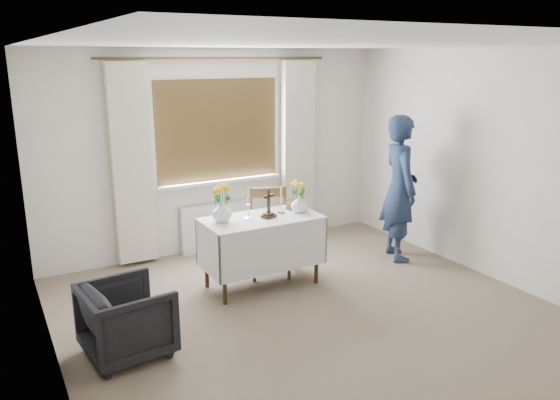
# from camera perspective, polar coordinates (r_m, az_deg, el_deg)

# --- Properties ---
(ground) EXTENTS (5.00, 5.00, 0.00)m
(ground) POSITION_cam_1_polar(r_m,az_deg,el_deg) (5.16, 5.03, -13.04)
(ground) COLOR gray
(ground) RESTS_ON ground
(altar_table) EXTENTS (1.24, 0.64, 0.76)m
(altar_table) POSITION_cam_1_polar(r_m,az_deg,el_deg) (5.85, -1.91, -5.43)
(altar_table) COLOR white
(altar_table) RESTS_ON ground
(wooden_chair) EXTENTS (0.59, 0.59, 0.97)m
(wooden_chair) POSITION_cam_1_polar(r_m,az_deg,el_deg) (6.11, -1.07, -3.47)
(wooden_chair) COLOR #533E1C
(wooden_chair) RESTS_ON ground
(armchair) EXTENTS (0.75, 0.73, 0.62)m
(armchair) POSITION_cam_1_polar(r_m,az_deg,el_deg) (4.75, -15.70, -11.95)
(armchair) COLOR black
(armchair) RESTS_ON ground
(person) EXTENTS (0.61, 0.74, 1.75)m
(person) POSITION_cam_1_polar(r_m,az_deg,el_deg) (6.67, 12.40, 1.21)
(person) COLOR #22304F
(person) RESTS_ON ground
(radiator) EXTENTS (1.10, 0.10, 0.60)m
(radiator) POSITION_cam_1_polar(r_m,az_deg,el_deg) (7.02, -6.02, -2.71)
(radiator) COLOR silver
(radiator) RESTS_ON ground
(wooden_cross) EXTENTS (0.17, 0.15, 0.31)m
(wooden_cross) POSITION_cam_1_polar(r_m,az_deg,el_deg) (5.69, -1.20, -0.35)
(wooden_cross) COLOR black
(wooden_cross) RESTS_ON altar_table
(candlestick_left) EXTENTS (0.11, 0.11, 0.32)m
(candlestick_left) POSITION_cam_1_polar(r_m,az_deg,el_deg) (5.65, -3.35, -0.43)
(candlestick_left) COLOR white
(candlestick_left) RESTS_ON altar_table
(candlestick_right) EXTENTS (0.11, 0.11, 0.30)m
(candlestick_right) POSITION_cam_1_polar(r_m,az_deg,el_deg) (5.83, 0.11, 0.00)
(candlestick_right) COLOR white
(candlestick_right) RESTS_ON altar_table
(flower_vase_left) EXTENTS (0.27, 0.27, 0.21)m
(flower_vase_left) POSITION_cam_1_polar(r_m,az_deg,el_deg) (5.59, -6.10, -1.21)
(flower_vase_left) COLOR white
(flower_vase_left) RESTS_ON altar_table
(flower_vase_right) EXTENTS (0.22, 0.22, 0.19)m
(flower_vase_right) POSITION_cam_1_polar(r_m,az_deg,el_deg) (5.90, 2.01, -0.40)
(flower_vase_right) COLOR white
(flower_vase_right) RESTS_ON altar_table
(wicker_basket) EXTENTS (0.28, 0.28, 0.08)m
(wicker_basket) POSITION_cam_1_polar(r_m,az_deg,el_deg) (6.06, 1.63, -0.50)
(wicker_basket) COLOR brown
(wicker_basket) RESTS_ON altar_table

